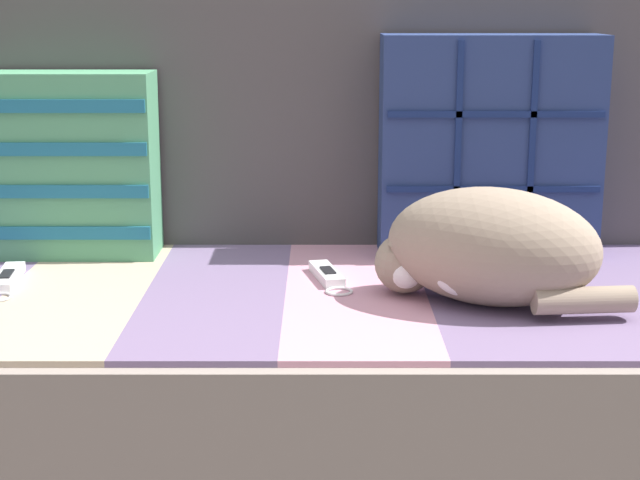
# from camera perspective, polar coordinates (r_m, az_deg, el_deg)

# --- Properties ---
(couch) EXTENTS (1.84, 0.86, 0.43)m
(couch) POSITION_cam_1_polar(r_m,az_deg,el_deg) (1.85, 1.80, -9.08)
(couch) COLOR gray
(couch) RESTS_ON ground_plane
(sofa_backrest) EXTENTS (1.80, 0.14, 0.55)m
(sofa_backrest) POSITION_cam_1_polar(r_m,az_deg,el_deg) (2.08, 1.57, 7.55)
(sofa_backrest) COLOR #474242
(sofa_backrest) RESTS_ON couch
(throw_pillow_quilted) EXTENTS (0.43, 0.14, 0.44)m
(throw_pillow_quilted) POSITION_cam_1_polar(r_m,az_deg,el_deg) (1.97, 9.62, 5.37)
(throw_pillow_quilted) COLOR navy
(throw_pillow_quilted) RESTS_ON couch
(throw_pillow_striped) EXTENTS (0.38, 0.14, 0.36)m
(throw_pillow_striped) POSITION_cam_1_polar(r_m,az_deg,el_deg) (2.01, -15.06, 4.24)
(throw_pillow_striped) COLOR #4C9366
(throw_pillow_striped) RESTS_ON couch
(sleeping_cat) EXTENTS (0.42, 0.34, 0.20)m
(sleeping_cat) POSITION_cam_1_polar(r_m,az_deg,el_deg) (1.66, 9.45, -0.57)
(sleeping_cat) COLOR gray
(sleeping_cat) RESTS_ON couch
(game_remote_near) EXTENTS (0.08, 0.19, 0.02)m
(game_remote_near) POSITION_cam_1_polar(r_m,az_deg,el_deg) (1.80, 0.27, -2.08)
(game_remote_near) COLOR white
(game_remote_near) RESTS_ON couch
(game_remote_far) EXTENTS (0.07, 0.21, 0.02)m
(game_remote_far) POSITION_cam_1_polar(r_m,az_deg,el_deg) (1.86, -17.90, -2.18)
(game_remote_far) COLOR white
(game_remote_far) RESTS_ON couch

